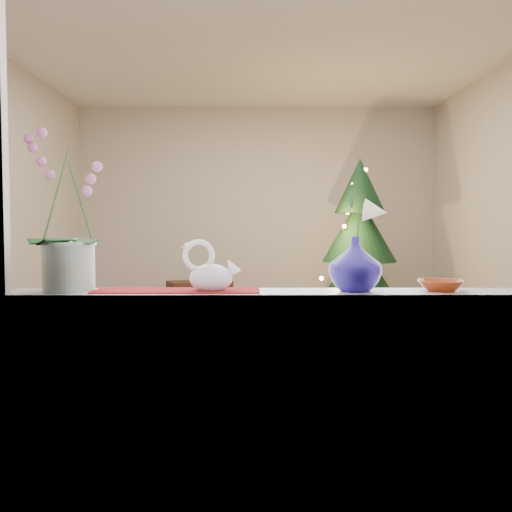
{
  "coord_description": "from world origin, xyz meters",
  "views": [
    {
      "loc": [
        -0.06,
        -4.78,
        1.2
      ],
      "look_at": [
        -0.04,
        -1.4,
        1.02
      ],
      "focal_mm": 40.0,
      "sensor_mm": 36.0,
      "label": 1
    }
  ],
  "objects_px": {
    "swan": "(211,267)",
    "amber_dish": "(441,286)",
    "xmas_tree": "(359,248)",
    "orchid_pot": "(68,210)",
    "side_table": "(200,304)",
    "blue_vase": "(355,260)",
    "paperweight": "(364,283)"
  },
  "relations": [
    {
      "from": "swan",
      "to": "amber_dish",
      "type": "relative_size",
      "value": 1.46
    },
    {
      "from": "xmas_tree",
      "to": "amber_dish",
      "type": "bearing_deg",
      "value": -95.43
    },
    {
      "from": "orchid_pot",
      "to": "side_table",
      "type": "relative_size",
      "value": 0.95
    },
    {
      "from": "orchid_pot",
      "to": "swan",
      "type": "height_order",
      "value": "orchid_pot"
    },
    {
      "from": "blue_vase",
      "to": "amber_dish",
      "type": "xyz_separation_m",
      "value": [
        0.37,
        0.0,
        -0.11
      ]
    },
    {
      "from": "blue_vase",
      "to": "side_table",
      "type": "height_order",
      "value": "blue_vase"
    },
    {
      "from": "amber_dish",
      "to": "side_table",
      "type": "bearing_deg",
      "value": 108.21
    },
    {
      "from": "amber_dish",
      "to": "paperweight",
      "type": "bearing_deg",
      "value": -176.65
    },
    {
      "from": "orchid_pot",
      "to": "amber_dish",
      "type": "bearing_deg",
      "value": -0.5
    },
    {
      "from": "orchid_pot",
      "to": "swan",
      "type": "distance_m",
      "value": 0.65
    },
    {
      "from": "blue_vase",
      "to": "side_table",
      "type": "relative_size",
      "value": 0.37
    },
    {
      "from": "blue_vase",
      "to": "paperweight",
      "type": "height_order",
      "value": "blue_vase"
    },
    {
      "from": "swan",
      "to": "paperweight",
      "type": "relative_size",
      "value": 3.46
    },
    {
      "from": "swan",
      "to": "paperweight",
      "type": "xyz_separation_m",
      "value": [
        0.64,
        -0.01,
        -0.07
      ]
    },
    {
      "from": "orchid_pot",
      "to": "blue_vase",
      "type": "height_order",
      "value": "orchid_pot"
    },
    {
      "from": "orchid_pot",
      "to": "swan",
      "type": "relative_size",
      "value": 2.82
    },
    {
      "from": "xmas_tree",
      "to": "swan",
      "type": "bearing_deg",
      "value": -109.49
    },
    {
      "from": "orchid_pot",
      "to": "amber_dish",
      "type": "height_order",
      "value": "orchid_pot"
    },
    {
      "from": "xmas_tree",
      "to": "paperweight",
      "type": "bearing_deg",
      "value": -100.35
    },
    {
      "from": "swan",
      "to": "blue_vase",
      "type": "bearing_deg",
      "value": 17.86
    },
    {
      "from": "paperweight",
      "to": "side_table",
      "type": "bearing_deg",
      "value": 104.12
    },
    {
      "from": "amber_dish",
      "to": "side_table",
      "type": "relative_size",
      "value": 0.23
    },
    {
      "from": "blue_vase",
      "to": "amber_dish",
      "type": "height_order",
      "value": "blue_vase"
    },
    {
      "from": "swan",
      "to": "blue_vase",
      "type": "xyz_separation_m",
      "value": [
        0.61,
        0.01,
        0.03
      ]
    },
    {
      "from": "swan",
      "to": "blue_vase",
      "type": "distance_m",
      "value": 0.61
    },
    {
      "from": "blue_vase",
      "to": "swan",
      "type": "bearing_deg",
      "value": -178.9
    },
    {
      "from": "orchid_pot",
      "to": "paperweight",
      "type": "xyz_separation_m",
      "value": [
        1.25,
        -0.03,
        -0.31
      ]
    },
    {
      "from": "orchid_pot",
      "to": "paperweight",
      "type": "relative_size",
      "value": 9.75
    },
    {
      "from": "orchid_pot",
      "to": "paperweight",
      "type": "height_order",
      "value": "orchid_pot"
    },
    {
      "from": "xmas_tree",
      "to": "blue_vase",
      "type": "bearing_deg",
      "value": -100.89
    },
    {
      "from": "amber_dish",
      "to": "side_table",
      "type": "distance_m",
      "value": 4.64
    },
    {
      "from": "amber_dish",
      "to": "xmas_tree",
      "type": "bearing_deg",
      "value": 84.57
    }
  ]
}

